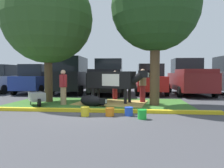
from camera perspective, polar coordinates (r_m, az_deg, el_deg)
ground_plane at (r=8.52m, az=-4.70°, el=-7.00°), size 80.00×80.00×0.00m
grass_island at (r=10.82m, az=-3.37°, el=-4.83°), size 8.31×4.30×0.02m
curb_yellow at (r=8.57m, az=-5.85°, el=-6.53°), size 9.51×0.24×0.12m
hay_bedding at (r=10.93m, az=-0.16°, el=-4.66°), size 3.55×2.89×0.04m
shade_tree_left at (r=12.07m, az=-15.68°, el=15.41°), size 4.40×4.40×6.31m
shade_tree_right at (r=10.68m, az=10.71°, el=18.27°), size 3.87×3.87×6.27m
cow_holstein at (r=11.00m, az=0.27°, el=0.98°), size 3.01×1.54×1.55m
calf_lying at (r=9.95m, az=-5.01°, el=-4.18°), size 1.32×0.88×0.48m
person_handler at (r=11.09m, az=7.63°, el=-0.17°), size 0.34×0.51×1.63m
person_visitor_near at (r=10.49m, az=-12.01°, el=-0.55°), size 0.37×0.43×1.58m
person_visitor_far at (r=12.23m, az=0.74°, el=-0.09°), size 0.51×0.34×1.55m
wheelbarrow at (r=10.58m, az=-18.13°, el=-3.08°), size 1.21×1.48×0.63m
bucket_yellow at (r=7.77m, az=-6.71°, el=-6.74°), size 0.30×0.30×0.31m
bucket_orange at (r=7.73m, az=-0.55°, el=-6.88°), size 0.32×0.32×0.28m
bucket_blue at (r=7.81m, az=4.19°, el=-6.74°), size 0.30×0.30×0.30m
bucket_green at (r=7.31m, az=7.49°, el=-7.40°), size 0.30×0.30×0.30m
sedan_silver at (r=18.50m, az=-25.61°, el=1.12°), size 2.11×4.44×2.02m
sedan_blue at (r=17.11m, az=-18.37°, el=1.14°), size 2.11×4.44×2.02m
suv_black at (r=16.23m, az=-9.95°, el=2.16°), size 2.21×4.65×2.52m
pickup_truck_black at (r=15.64m, az=-0.99°, el=1.61°), size 2.32×5.45×2.42m
sedan_red at (r=15.65m, az=9.43°, el=1.10°), size 2.11×4.44×2.02m
pickup_truck_maroon at (r=16.03m, az=18.65°, el=1.49°), size 2.32×5.45×2.42m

